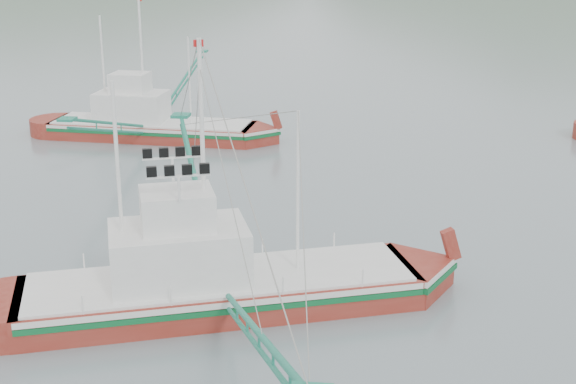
# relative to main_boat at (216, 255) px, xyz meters

# --- Properties ---
(ground) EXTENTS (1200.00, 1200.00, 0.00)m
(ground) POSITION_rel_main_boat_xyz_m (2.29, 0.56, -2.47)
(ground) COLOR slate
(ground) RESTS_ON ground
(main_boat) EXTENTS (17.47, 29.67, 12.42)m
(main_boat) POSITION_rel_main_boat_xyz_m (0.00, 0.00, 0.00)
(main_boat) COLOR maroon
(main_boat) RESTS_ON ground
(bg_boat_left) EXTENTS (16.10, 28.73, 11.63)m
(bg_boat_left) POSITION_rel_main_boat_xyz_m (-11.16, 28.50, -0.87)
(bg_boat_left) COLOR maroon
(bg_boat_left) RESTS_ON ground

